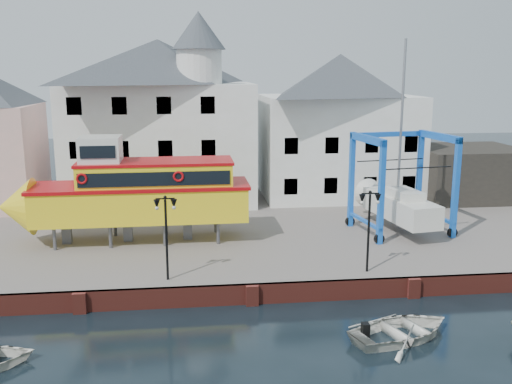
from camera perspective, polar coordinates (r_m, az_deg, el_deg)
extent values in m
plane|color=black|center=(27.81, -0.40, -11.20)|extent=(140.00, 140.00, 0.00)
cube|color=slate|center=(37.97, -2.20, -3.93)|extent=(44.00, 22.00, 1.00)
cube|color=maroon|center=(27.73, -0.43, -10.16)|extent=(44.00, 0.25, 1.00)
cube|color=maroon|center=(27.94, -17.23, -10.56)|extent=(0.60, 0.36, 1.00)
cube|color=maroon|center=(27.57, -0.39, -10.29)|extent=(0.60, 0.36, 1.00)
cube|color=maroon|center=(29.46, 15.48, -9.24)|extent=(0.60, 0.36, 1.00)
cube|color=silver|center=(44.29, -9.49, 4.84)|extent=(14.00, 8.00, 9.00)
pyramid|color=#323940|center=(43.94, -9.78, 12.75)|extent=(14.00, 8.00, 3.20)
cube|color=black|center=(41.53, -17.21, -0.09)|extent=(1.00, 0.08, 1.20)
cube|color=black|center=(41.08, -13.10, 0.01)|extent=(1.00, 0.08, 1.20)
cube|color=black|center=(40.84, -8.91, 0.11)|extent=(1.00, 0.08, 1.20)
cube|color=black|center=(40.82, -4.70, 0.22)|extent=(1.00, 0.08, 1.20)
cube|color=black|center=(41.03, -17.47, 4.01)|extent=(1.00, 0.08, 1.20)
cube|color=black|center=(40.57, -13.30, 4.16)|extent=(1.00, 0.08, 1.20)
cube|color=black|center=(40.33, -9.05, 4.29)|extent=(1.00, 0.08, 1.20)
cube|color=black|center=(40.31, -4.78, 4.39)|extent=(1.00, 0.08, 1.20)
cube|color=black|center=(40.74, -17.74, 8.19)|extent=(1.00, 0.08, 1.20)
cube|color=black|center=(40.28, -13.51, 8.38)|extent=(1.00, 0.08, 1.20)
cube|color=black|center=(40.03, -9.20, 8.54)|extent=(1.00, 0.08, 1.20)
cube|color=black|center=(40.01, -4.85, 8.65)|extent=(1.00, 0.08, 1.20)
cylinder|color=silver|center=(41.49, -5.70, 12.35)|extent=(3.20, 3.20, 2.40)
cone|color=#323940|center=(41.57, -5.77, 15.80)|extent=(3.80, 3.80, 2.60)
cube|color=silver|center=(46.30, 8.19, 4.57)|extent=(12.00, 8.00, 8.00)
pyramid|color=#323940|center=(45.91, 8.40, 11.51)|extent=(12.00, 8.00, 3.20)
cube|color=black|center=(41.92, 3.50, 0.55)|extent=(1.00, 0.08, 1.20)
cube|color=black|center=(42.54, 7.48, 0.64)|extent=(1.00, 0.08, 1.20)
cube|color=black|center=(43.36, 11.33, 0.73)|extent=(1.00, 0.08, 1.20)
cube|color=black|center=(44.37, 15.02, 0.80)|extent=(1.00, 0.08, 1.20)
cube|color=black|center=(41.42, 3.55, 4.62)|extent=(1.00, 0.08, 1.20)
cube|color=black|center=(42.05, 7.59, 4.65)|extent=(1.00, 0.08, 1.20)
cube|color=black|center=(42.88, 11.49, 4.66)|extent=(1.00, 0.08, 1.20)
cube|color=black|center=(43.90, 15.23, 4.64)|extent=(1.00, 0.08, 1.20)
cube|color=black|center=(48.30, 20.28, 1.85)|extent=(8.00, 7.00, 4.00)
cylinder|color=black|center=(27.80, -8.94, -4.78)|extent=(0.12, 0.12, 4.00)
cube|color=black|center=(27.28, -9.08, -0.66)|extent=(0.90, 0.06, 0.06)
sphere|color=black|center=(27.26, -9.08, -0.51)|extent=(0.16, 0.16, 0.16)
cone|color=black|center=(27.36, -9.89, -1.23)|extent=(0.32, 0.32, 0.45)
sphere|color=silver|center=(27.40, -9.88, -1.59)|extent=(0.18, 0.18, 0.18)
cone|color=black|center=(27.32, -8.22, -1.19)|extent=(0.32, 0.32, 0.45)
sphere|color=silver|center=(27.36, -8.21, -1.55)|extent=(0.18, 0.18, 0.18)
cylinder|color=black|center=(29.11, 11.18, -4.08)|extent=(0.12, 0.12, 4.00)
cube|color=black|center=(28.61, 11.35, -0.14)|extent=(0.90, 0.06, 0.06)
sphere|color=black|center=(28.60, 11.36, 0.00)|extent=(0.16, 0.16, 0.16)
cone|color=black|center=(28.55, 10.56, -0.69)|extent=(0.32, 0.32, 0.45)
sphere|color=silver|center=(28.59, 10.55, -1.04)|extent=(0.18, 0.18, 0.18)
cone|color=black|center=(28.79, 12.09, -0.65)|extent=(0.32, 0.32, 0.45)
sphere|color=silver|center=(28.83, 12.07, -0.99)|extent=(0.18, 0.18, 0.18)
cylinder|color=#59595E|center=(34.25, -19.50, -4.43)|extent=(0.20, 0.20, 1.32)
cylinder|color=#59595E|center=(36.57, -18.71, -3.33)|extent=(0.20, 0.20, 1.32)
cylinder|color=#59595E|center=(33.72, -14.36, -4.35)|extent=(0.20, 0.20, 1.32)
cylinder|color=#59595E|center=(36.08, -13.90, -3.25)|extent=(0.20, 0.20, 1.32)
cylinder|color=#59595E|center=(33.47, -9.10, -4.25)|extent=(0.20, 0.20, 1.32)
cylinder|color=#59595E|center=(35.84, -8.99, -3.14)|extent=(0.20, 0.20, 1.32)
cylinder|color=#59595E|center=(33.50, -3.81, -4.10)|extent=(0.20, 0.20, 1.32)
cylinder|color=#59595E|center=(35.87, -4.06, -3.00)|extent=(0.20, 0.20, 1.32)
cube|color=#59595E|center=(35.32, -18.39, -3.85)|extent=(0.53, 0.45, 1.32)
cube|color=#59595E|center=(34.80, -12.68, -3.75)|extent=(0.53, 0.45, 1.32)
cube|color=#59595E|center=(34.63, -6.86, -3.61)|extent=(0.53, 0.45, 1.32)
cube|color=yellow|center=(34.32, -11.34, -1.10)|extent=(12.38, 3.50, 1.94)
cone|color=yellow|center=(35.57, -22.89, -1.37)|extent=(1.98, 3.37, 3.35)
cube|color=#AD090E|center=(34.10, -11.42, 0.63)|extent=(12.64, 3.65, 0.19)
cube|color=yellow|center=(33.93, -9.98, 1.69)|extent=(8.85, 3.11, 1.41)
cube|color=black|center=(32.42, -10.10, 1.28)|extent=(8.46, 0.17, 0.79)
cube|color=black|center=(35.42, -9.87, 2.20)|extent=(8.46, 0.17, 0.79)
cube|color=#AD090E|center=(33.79, -10.03, 2.99)|extent=(9.03, 3.20, 0.16)
cube|color=silver|center=(33.98, -15.28, 4.03)|extent=(2.32, 2.32, 1.60)
cube|color=black|center=(32.82, -15.56, 3.86)|extent=(1.93, 0.08, 0.70)
torus|color=#AD090E|center=(32.79, -17.04, 1.28)|extent=(0.62, 0.13, 0.62)
torus|color=#AD090E|center=(32.30, -7.77, 1.55)|extent=(0.62, 0.13, 0.62)
cube|color=blue|center=(33.60, 12.42, -0.12)|extent=(0.35, 0.35, 6.09)
cylinder|color=black|center=(34.27, 12.21, -4.60)|extent=(0.64, 0.31, 0.61)
cube|color=blue|center=(37.14, 9.52, 1.17)|extent=(0.35, 0.35, 6.09)
cylinder|color=black|center=(37.75, 9.38, -2.92)|extent=(0.64, 0.31, 0.61)
cube|color=blue|center=(36.14, 19.34, 0.33)|extent=(0.35, 0.35, 6.09)
cylinder|color=black|center=(36.77, 19.04, -3.85)|extent=(0.64, 0.31, 0.61)
cube|color=blue|center=(39.45, 16.02, 1.50)|extent=(0.35, 0.35, 6.09)
cylinder|color=black|center=(40.03, 15.79, -2.36)|extent=(0.64, 0.31, 0.61)
cube|color=blue|center=(34.90, 11.09, 5.22)|extent=(0.98, 4.35, 0.43)
cube|color=blue|center=(35.85, 10.76, -2.85)|extent=(0.89, 4.33, 0.18)
cube|color=blue|center=(37.35, 17.89, 5.30)|extent=(0.98, 4.35, 0.43)
cube|color=blue|center=(38.24, 17.40, -2.26)|extent=(0.89, 4.33, 0.18)
cube|color=blue|center=(37.81, 13.07, 5.65)|extent=(5.21, 1.11, 0.30)
cube|color=silver|center=(36.82, 14.24, -1.50)|extent=(2.99, 6.76, 1.39)
cone|color=silver|center=(40.13, 11.52, -0.25)|extent=(2.19, 1.69, 2.00)
cube|color=#59595E|center=(37.06, 14.16, -3.00)|extent=(0.45, 1.58, 0.61)
cube|color=silver|center=(36.24, 14.66, -0.18)|extent=(1.78, 2.80, 0.52)
cylinder|color=#99999E|center=(36.33, 14.35, 7.09)|extent=(0.18, 0.18, 9.57)
cube|color=black|center=(34.95, 15.74, 2.33)|extent=(4.58, 0.84, 0.05)
cube|color=black|center=(37.63, 13.29, 3.13)|extent=(4.58, 0.84, 0.05)
imported|color=silver|center=(25.43, 14.39, -13.96)|extent=(5.52, 4.69, 0.97)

